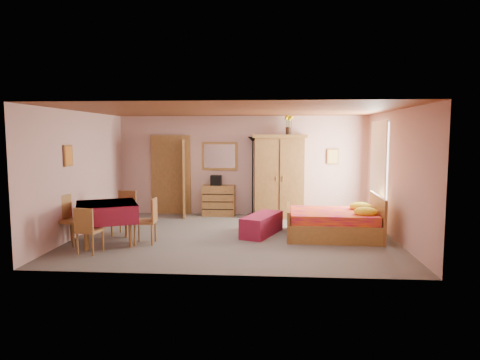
# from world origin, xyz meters

# --- Properties ---
(floor) EXTENTS (6.50, 6.50, 0.00)m
(floor) POSITION_xyz_m (0.00, 0.00, 0.00)
(floor) COLOR slate
(floor) RESTS_ON ground
(ceiling) EXTENTS (6.50, 6.50, 0.00)m
(ceiling) POSITION_xyz_m (0.00, 0.00, 2.60)
(ceiling) COLOR brown
(ceiling) RESTS_ON wall_back
(wall_back) EXTENTS (6.50, 0.10, 2.60)m
(wall_back) POSITION_xyz_m (0.00, 2.50, 1.30)
(wall_back) COLOR tan
(wall_back) RESTS_ON floor
(wall_front) EXTENTS (6.50, 0.10, 2.60)m
(wall_front) POSITION_xyz_m (0.00, -2.50, 1.30)
(wall_front) COLOR tan
(wall_front) RESTS_ON floor
(wall_left) EXTENTS (0.10, 5.00, 2.60)m
(wall_left) POSITION_xyz_m (-3.25, 0.00, 1.30)
(wall_left) COLOR tan
(wall_left) RESTS_ON floor
(wall_right) EXTENTS (0.10, 5.00, 2.60)m
(wall_right) POSITION_xyz_m (3.25, 0.00, 1.30)
(wall_right) COLOR tan
(wall_right) RESTS_ON floor
(doorway) EXTENTS (1.06, 0.12, 2.15)m
(doorway) POSITION_xyz_m (-1.90, 2.47, 1.02)
(doorway) COLOR #9E6B35
(doorway) RESTS_ON floor
(window) EXTENTS (0.08, 1.40, 1.95)m
(window) POSITION_xyz_m (3.21, 1.20, 1.45)
(window) COLOR white
(window) RESTS_ON wall_right
(picture_left) EXTENTS (0.04, 0.32, 0.42)m
(picture_left) POSITION_xyz_m (-3.22, -0.60, 1.70)
(picture_left) COLOR orange
(picture_left) RESTS_ON wall_left
(picture_back) EXTENTS (0.30, 0.04, 0.40)m
(picture_back) POSITION_xyz_m (2.35, 2.47, 1.55)
(picture_back) COLOR #D8BF59
(picture_back) RESTS_ON wall_back
(chest_of_drawers) EXTENTS (0.84, 0.43, 0.80)m
(chest_of_drawers) POSITION_xyz_m (-0.60, 2.29, 0.40)
(chest_of_drawers) COLOR olive
(chest_of_drawers) RESTS_ON floor
(wall_mirror) EXTENTS (0.95, 0.08, 0.75)m
(wall_mirror) POSITION_xyz_m (-0.60, 2.50, 1.55)
(wall_mirror) COLOR silver
(wall_mirror) RESTS_ON wall_back
(stereo) EXTENTS (0.28, 0.21, 0.26)m
(stereo) POSITION_xyz_m (-0.67, 2.31, 0.93)
(stereo) COLOR black
(stereo) RESTS_ON chest_of_drawers
(floor_lamp) EXTENTS (0.30, 0.30, 2.06)m
(floor_lamp) POSITION_xyz_m (0.28, 2.33, 1.03)
(floor_lamp) COLOR black
(floor_lamp) RESTS_ON floor
(wardrobe) EXTENTS (1.38, 0.76, 2.12)m
(wardrobe) POSITION_xyz_m (0.96, 2.17, 1.06)
(wardrobe) COLOR olive
(wardrobe) RESTS_ON floor
(sunflower_vase) EXTENTS (0.22, 0.22, 0.51)m
(sunflower_vase) POSITION_xyz_m (1.19, 2.22, 2.37)
(sunflower_vase) COLOR yellow
(sunflower_vase) RESTS_ON wardrobe
(bed) EXTENTS (1.96, 1.57, 0.88)m
(bed) POSITION_xyz_m (2.03, 0.11, 0.44)
(bed) COLOR #C3134F
(bed) RESTS_ON floor
(bench) EXTENTS (0.92, 1.37, 0.43)m
(bench) POSITION_xyz_m (0.57, 0.19, 0.21)
(bench) COLOR maroon
(bench) RESTS_ON floor
(dining_table) EXTENTS (1.45, 1.45, 0.80)m
(dining_table) POSITION_xyz_m (-2.40, -0.80, 0.40)
(dining_table) COLOR maroon
(dining_table) RESTS_ON floor
(chair_south) EXTENTS (0.45, 0.45, 0.84)m
(chair_south) POSITION_xyz_m (-2.46, -1.46, 0.42)
(chair_south) COLOR olive
(chair_south) RESTS_ON floor
(chair_north) EXTENTS (0.49, 0.49, 0.92)m
(chair_north) POSITION_xyz_m (-2.35, -0.04, 0.46)
(chair_north) COLOR #A17336
(chair_north) RESTS_ON floor
(chair_west) EXTENTS (0.53, 0.53, 0.94)m
(chair_west) POSITION_xyz_m (-3.07, -0.87, 0.47)
(chair_west) COLOR #A06B36
(chair_west) RESTS_ON floor
(chair_east) EXTENTS (0.43, 0.43, 0.89)m
(chair_east) POSITION_xyz_m (-1.67, -0.72, 0.44)
(chair_east) COLOR #9F6B35
(chair_east) RESTS_ON floor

